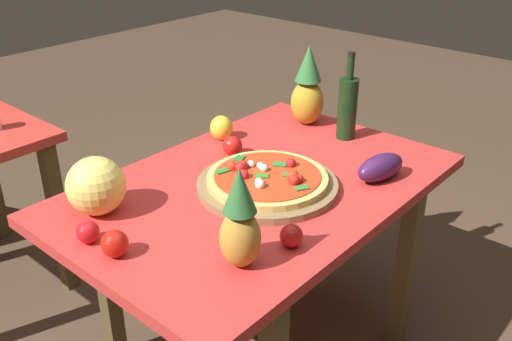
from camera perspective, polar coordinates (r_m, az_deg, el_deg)
name	(u,v)px	position (r m, az deg, el deg)	size (l,w,h in m)	color
display_table	(259,206)	(1.96, 0.27, -3.58)	(1.34, 0.89, 0.77)	brown
pizza_board	(267,185)	(1.87, 1.15, -1.48)	(0.47, 0.47, 0.03)	olive
pizza	(267,178)	(1.86, 1.14, -0.72)	(0.40, 0.40, 0.06)	#DFB45A
wine_bottle	(347,107)	(2.24, 9.28, 6.43)	(0.08, 0.08, 0.35)	black
pineapple_left	(308,89)	(2.36, 5.27, 8.20)	(0.14, 0.14, 0.34)	#B68C24
pineapple_right	(240,223)	(1.45, -1.63, -5.37)	(0.11, 0.11, 0.29)	#BB8630
melon	(96,186)	(1.77, -15.94, -1.50)	(0.18, 0.18, 0.18)	#EDDE65
bell_pepper	(221,128)	(2.24, -3.53, 4.34)	(0.09, 0.09, 0.10)	yellow
eggplant	(380,167)	(1.96, 12.53, 0.32)	(0.20, 0.09, 0.09)	#3F1A48
tomato_near_board	(115,244)	(1.58, -14.15, -7.22)	(0.08, 0.08, 0.08)	red
tomato_beside_pepper	(291,236)	(1.58, 3.61, -6.61)	(0.07, 0.07, 0.07)	red
tomato_at_corner	(232,146)	(2.10, -2.42, 2.54)	(0.07, 0.07, 0.07)	red
tomato_by_bottle	(88,232)	(1.66, -16.72, -6.01)	(0.07, 0.07, 0.07)	red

